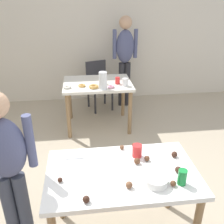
{
  "coord_description": "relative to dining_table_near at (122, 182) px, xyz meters",
  "views": [
    {
      "loc": [
        -0.33,
        -1.8,
        2.06
      ],
      "look_at": [
        -0.03,
        0.58,
        0.9
      ],
      "focal_mm": 41.29,
      "sensor_mm": 36.0,
      "label": 1
    }
  ],
  "objects": [
    {
      "name": "cake_ball_4",
      "position": [
        0.23,
        0.11,
        0.13
      ],
      "size": [
        0.05,
        0.05,
        0.05
      ],
      "primitive_type": "sphere",
      "color": "brown",
      "rests_on": "dining_table_near"
    },
    {
      "name": "chair_far_table",
      "position": [
        0.02,
        2.88,
        -0.15
      ],
      "size": [
        0.51,
        0.51,
        0.87
      ],
      "color": "#2D2D33",
      "rests_on": "ground_plane"
    },
    {
      "name": "cake_ball_2",
      "position": [
        0.34,
        -0.21,
        0.13
      ],
      "size": [
        0.04,
        0.04,
        0.04
      ],
      "primitive_type": "sphere",
      "color": "brown",
      "rests_on": "dining_table_near"
    },
    {
      "name": "person_adult_far",
      "position": [
        0.51,
        2.93,
        0.35
      ],
      "size": [
        0.45,
        0.22,
        1.64
      ],
      "color": "#28282D",
      "rests_on": "ground_plane"
    },
    {
      "name": "cup_near_0",
      "position": [
        0.16,
        0.18,
        0.16
      ],
      "size": [
        0.08,
        0.08,
        0.11
      ],
      "primitive_type": "cylinder",
      "color": "red",
      "rests_on": "dining_table_near"
    },
    {
      "name": "pitcher_far",
      "position": [
        0.02,
        1.86,
        0.23
      ],
      "size": [
        0.12,
        0.12,
        0.25
      ],
      "primitive_type": "cylinder",
      "color": "white",
      "rests_on": "dining_table_far"
    },
    {
      "name": "mixing_bowl",
      "position": [
        0.23,
        -0.17,
        0.14
      ],
      "size": [
        0.17,
        0.17,
        0.06
      ],
      "primitive_type": "cylinder",
      "color": "white",
      "rests_on": "dining_table_near"
    },
    {
      "name": "person_girl_near",
      "position": [
        -0.88,
        0.08,
        0.21
      ],
      "size": [
        0.45,
        0.23,
        1.44
      ],
      "color": "#383D4C",
      "rests_on": "ground_plane"
    },
    {
      "name": "cake_ball_8",
      "position": [
        0.05,
        0.31,
        0.13
      ],
      "size": [
        0.04,
        0.04,
        0.04
      ],
      "primitive_type": "sphere",
      "color": "brown",
      "rests_on": "dining_table_near"
    },
    {
      "name": "donut_far_3",
      "position": [
        -0.11,
        1.91,
        0.13
      ],
      "size": [
        0.14,
        0.14,
        0.04
      ],
      "primitive_type": "torus",
      "color": "gold",
      "rests_on": "dining_table_far"
    },
    {
      "name": "cake_ball_9",
      "position": [
        0.14,
        0.08,
        0.13
      ],
      "size": [
        0.05,
        0.05,
        0.05
      ],
      "primitive_type": "sphere",
      "color": "brown",
      "rests_on": "dining_table_near"
    },
    {
      "name": "cake_ball_5",
      "position": [
        -0.29,
        -0.29,
        0.13
      ],
      "size": [
        0.05,
        0.05,
        0.05
      ],
      "primitive_type": "sphere",
      "color": "#3D2319",
      "rests_on": "dining_table_near"
    },
    {
      "name": "ground_plane",
      "position": [
        0.05,
        0.19,
        -0.64
      ],
      "size": [
        6.4,
        6.4,
        0.0
      ],
      "primitive_type": "plane",
      "color": "tan"
    },
    {
      "name": "wall_back",
      "position": [
        0.05,
        3.39,
        0.66
      ],
      "size": [
        6.4,
        0.1,
        2.6
      ],
      "primitive_type": "cube",
      "color": "beige",
      "rests_on": "ground_plane"
    },
    {
      "name": "cup_far_2",
      "position": [
        0.26,
        2.05,
        0.16
      ],
      "size": [
        0.07,
        0.07,
        0.1
      ],
      "primitive_type": "cylinder",
      "color": "red",
      "rests_on": "dining_table_far"
    },
    {
      "name": "dining_table_far",
      "position": [
        -0.04,
        2.15,
        -0.01
      ],
      "size": [
        1.04,
        0.77,
        0.75
      ],
      "color": "silver",
      "rests_on": "ground_plane"
    },
    {
      "name": "cake_ball_3",
      "position": [
        0.02,
        -0.19,
        0.13
      ],
      "size": [
        0.05,
        0.05,
        0.05
      ],
      "primitive_type": "sphere",
      "color": "brown",
      "rests_on": "dining_table_near"
    },
    {
      "name": "donut_far_1",
      "position": [
        -0.28,
        1.99,
        0.12
      ],
      "size": [
        0.1,
        0.1,
        0.03
      ],
      "primitive_type": "torus",
      "color": "gold",
      "rests_on": "dining_table_far"
    },
    {
      "name": "fork_near",
      "position": [
        -0.36,
        0.21,
        0.11
      ],
      "size": [
        0.17,
        0.02,
        0.01
      ],
      "primitive_type": "cube",
      "color": "silver",
      "rests_on": "dining_table_near"
    },
    {
      "name": "donut_far_2",
      "position": [
        -0.49,
        1.95,
        0.12
      ],
      "size": [
        0.11,
        0.11,
        0.03
      ],
      "primitive_type": "torus",
      "color": "white",
      "rests_on": "dining_table_far"
    },
    {
      "name": "donut_far_0",
      "position": [
        0.14,
        1.89,
        0.12
      ],
      "size": [
        0.1,
        0.1,
        0.03
      ],
      "primitive_type": "torus",
      "color": "pink",
      "rests_on": "dining_table_far"
    },
    {
      "name": "cup_far_1",
      "position": [
        0.36,
        1.95,
        0.16
      ],
      "size": [
        0.09,
        0.09,
        0.11
      ],
      "primitive_type": "cylinder",
      "color": "white",
      "rests_on": "dining_table_far"
    },
    {
      "name": "soda_can",
      "position": [
        0.41,
        -0.19,
        0.17
      ],
      "size": [
        0.07,
        0.07,
        0.12
      ],
      "primitive_type": "cylinder",
      "color": "#198438",
      "rests_on": "dining_table_near"
    },
    {
      "name": "cup_far_0",
      "position": [
        0.02,
        2.1,
        0.16
      ],
      "size": [
        0.09,
        0.09,
        0.11
      ],
      "primitive_type": "cylinder",
      "color": "yellow",
      "rests_on": "dining_table_far"
    },
    {
      "name": "cake_ball_0",
      "position": [
        0.43,
        -0.07,
        0.13
      ],
      "size": [
        0.05,
        0.05,
        0.05
      ],
      "primitive_type": "sphere",
      "color": "#3D2319",
      "rests_on": "dining_table_near"
    },
    {
      "name": "cake_ball_1",
      "position": [
        -0.48,
        -0.07,
        0.12
      ],
      "size": [
        0.04,
        0.04,
        0.04
      ],
      "primitive_type": "sphere",
      "color": "#3D2319",
      "rests_on": "dining_table_near"
    },
    {
      "name": "cake_ball_6",
      "position": [
        0.48,
        0.14,
        0.13
      ],
      "size": [
        0.05,
        0.05,
        0.05
      ],
      "primitive_type": "sphere",
      "color": "#3D2319",
      "rests_on": "dining_table_near"
    },
    {
      "name": "dining_table_near",
      "position": [
        0.0,
        0.0,
        0.0
      ],
      "size": [
        1.2,
        0.72,
        0.75
      ],
      "color": "white",
      "rests_on": "ground_plane"
    },
    {
      "name": "cake_ball_7",
      "position": [
        0.16,
        0.33,
        0.12
      ],
      "size": [
        0.04,
        0.04,
        0.04
      ],
      "primitive_type": "sphere",
      "color": "brown",
      "rests_on": "dining_table_near"
    }
  ]
}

